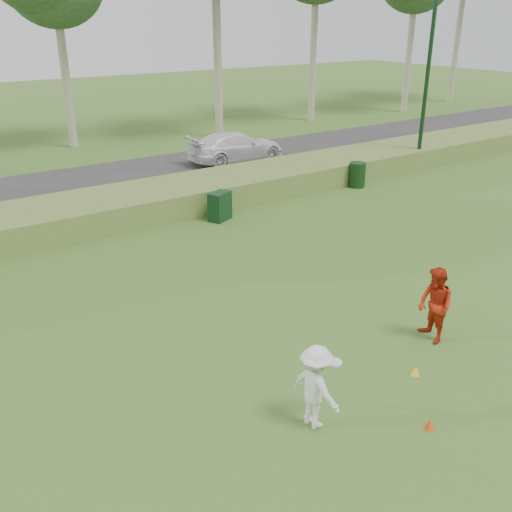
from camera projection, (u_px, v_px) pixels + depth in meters
ground at (369, 381)px, 11.36m from camera, size 120.00×120.00×0.00m
reed_strip at (130, 205)px, 20.30m from camera, size 80.00×3.00×0.90m
park_road at (84, 184)px, 24.27m from camera, size 80.00×6.00×0.06m
lamp_post at (431, 42)px, 24.76m from camera, size 0.70×0.70×8.18m
player_white at (316, 387)px, 9.88m from camera, size 0.88×1.08×1.59m
player_red at (435, 305)px, 12.47m from camera, size 0.85×0.98×1.73m
cone_orange at (429, 424)px, 10.03m from camera, size 0.18×0.18×0.20m
cone_yellow at (415, 370)px, 11.52m from camera, size 0.19×0.19×0.21m
utility_cabinet at (220, 206)px, 19.99m from camera, size 0.95×0.80×1.01m
trash_bin at (357, 175)px, 23.83m from camera, size 0.82×0.82×1.03m
car_right at (236, 147)px, 27.69m from camera, size 4.89×2.15×1.40m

